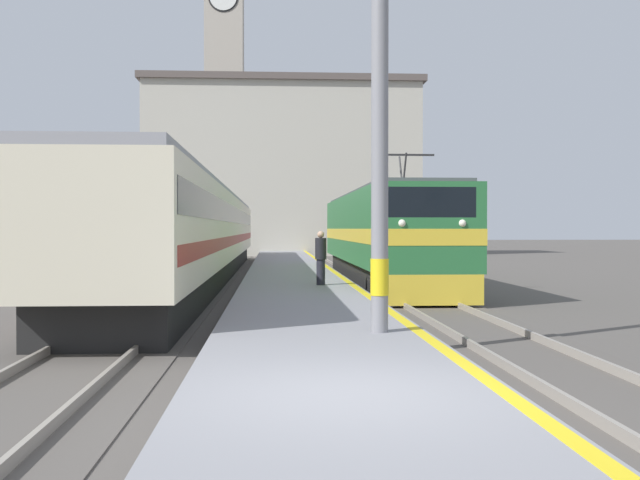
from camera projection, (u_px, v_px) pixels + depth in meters
The scene contains 10 objects.
ground_plane at pixel (288, 270), 37.63m from camera, with size 200.00×200.00×0.00m, color #514C47.
platform at pixel (291, 272), 32.63m from camera, with size 3.54×140.00×0.42m.
rail_track_near at pixel (368, 276), 32.85m from camera, with size 2.83×140.00×0.16m.
rail_track_far at pixel (204, 276), 32.40m from camera, with size 2.83×140.00×0.16m.
locomotive_train at pixel (382, 236), 28.36m from camera, with size 2.92×17.99×4.49m.
passenger_train at pixel (202, 232), 31.30m from camera, with size 2.92×39.55×3.60m.
catenary_mast at pixel (385, 81), 12.15m from camera, with size 2.71×0.30×8.26m.
person_on_platform at pixel (321, 257), 22.39m from camera, with size 0.34×0.34×1.62m.
clock_tower at pixel (225, 89), 72.83m from camera, with size 4.57×4.57×29.94m.
station_building at pixel (282, 168), 59.39m from camera, with size 21.92×6.70×13.84m.
Camera 1 is at (-0.77, -7.62, 2.10)m, focal length 42.00 mm.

